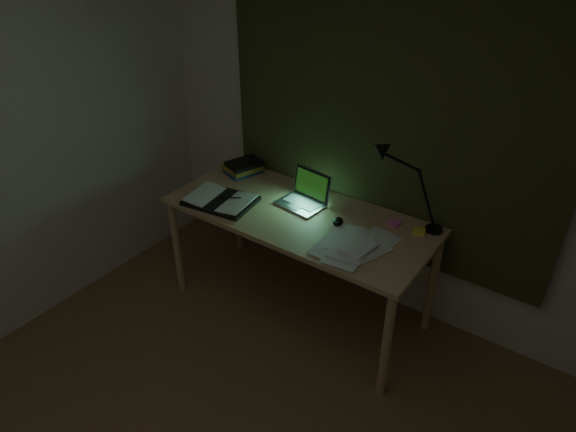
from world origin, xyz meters
name	(u,v)px	position (x,y,z in m)	size (l,w,h in m)	color
wall_back	(386,133)	(0.00, 2.00, 1.25)	(3.50, 0.00, 2.50)	silver
curtain	(387,103)	(0.00, 1.96, 1.45)	(2.20, 0.06, 2.00)	#31341A
desk	(298,263)	(-0.33, 1.55, 0.39)	(1.71, 0.75, 0.78)	#DCB076
laptop	(300,191)	(-0.38, 1.63, 0.89)	(0.29, 0.33, 0.21)	silver
open_textbook	(221,200)	(-0.82, 1.36, 0.80)	(0.43, 0.31, 0.04)	silver
book_stack	(244,167)	(-0.97, 1.78, 0.83)	(0.20, 0.24, 0.10)	silver
loose_papers	(353,244)	(0.12, 1.43, 0.79)	(0.33, 0.34, 0.02)	silver
mouse	(338,222)	(-0.07, 1.58, 0.80)	(0.06, 0.10, 0.04)	black
sticky_yellow	(419,231)	(0.37, 1.78, 0.79)	(0.07, 0.07, 0.02)	yellow
sticky_pink	(394,223)	(0.21, 1.78, 0.79)	(0.07, 0.07, 0.02)	#FF63B9
desk_lamp	(441,190)	(0.44, 1.85, 1.06)	(0.37, 0.29, 0.55)	black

